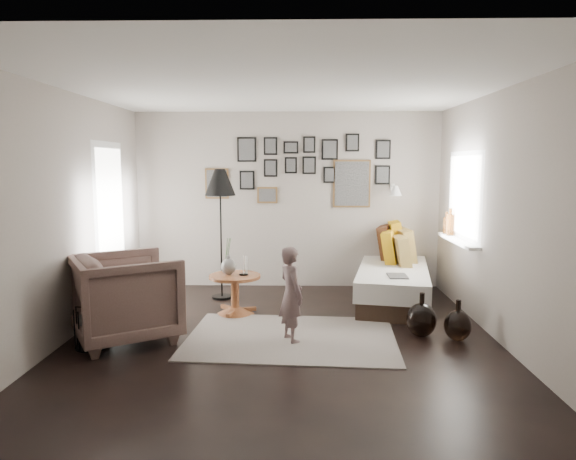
{
  "coord_description": "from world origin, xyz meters",
  "views": [
    {
      "loc": [
        0.18,
        -5.23,
        1.84
      ],
      "look_at": [
        0.05,
        0.5,
        1.1
      ],
      "focal_mm": 32.0,
      "sensor_mm": 36.0,
      "label": 1
    }
  ],
  "objects_px": {
    "pedestal_table": "(235,296)",
    "child": "(291,294)",
    "demijohn_small": "(458,325)",
    "armchair": "(126,297)",
    "daybed": "(392,277)",
    "magazine_basket": "(92,328)",
    "vase": "(228,263)",
    "floor_lamp": "(220,187)",
    "demijohn_large": "(421,320)"
  },
  "relations": [
    {
      "from": "pedestal_table",
      "to": "child",
      "type": "distance_m",
      "value": 1.21
    },
    {
      "from": "demijohn_small",
      "to": "child",
      "type": "xyz_separation_m",
      "value": [
        -1.74,
        -0.05,
        0.34
      ]
    },
    {
      "from": "armchair",
      "to": "demijohn_small",
      "type": "xyz_separation_m",
      "value": [
        3.46,
        0.05,
        -0.29
      ]
    },
    {
      "from": "daybed",
      "to": "demijohn_small",
      "type": "relative_size",
      "value": 5.02
    },
    {
      "from": "magazine_basket",
      "to": "child",
      "type": "bearing_deg",
      "value": 6.32
    },
    {
      "from": "vase",
      "to": "floor_lamp",
      "type": "bearing_deg",
      "value": 104.97
    },
    {
      "from": "armchair",
      "to": "floor_lamp",
      "type": "height_order",
      "value": "floor_lamp"
    },
    {
      "from": "pedestal_table",
      "to": "magazine_basket",
      "type": "distance_m",
      "value": 1.75
    },
    {
      "from": "floor_lamp",
      "to": "demijohn_small",
      "type": "height_order",
      "value": "floor_lamp"
    },
    {
      "from": "demijohn_large",
      "to": "demijohn_small",
      "type": "relative_size",
      "value": 1.1
    },
    {
      "from": "floor_lamp",
      "to": "demijohn_large",
      "type": "distance_m",
      "value": 3.14
    },
    {
      "from": "floor_lamp",
      "to": "vase",
      "type": "bearing_deg",
      "value": -75.03
    },
    {
      "from": "demijohn_small",
      "to": "child",
      "type": "height_order",
      "value": "child"
    },
    {
      "from": "armchair",
      "to": "child",
      "type": "bearing_deg",
      "value": -121.51
    },
    {
      "from": "daybed",
      "to": "armchair",
      "type": "height_order",
      "value": "daybed"
    },
    {
      "from": "magazine_basket",
      "to": "child",
      "type": "xyz_separation_m",
      "value": [
        2.01,
        0.22,
        0.3
      ]
    },
    {
      "from": "pedestal_table",
      "to": "armchair",
      "type": "height_order",
      "value": "armchair"
    },
    {
      "from": "vase",
      "to": "armchair",
      "type": "distance_m",
      "value": 1.35
    },
    {
      "from": "magazine_basket",
      "to": "vase",
      "type": "bearing_deg",
      "value": 44.12
    },
    {
      "from": "demijohn_large",
      "to": "child",
      "type": "relative_size",
      "value": 0.48
    },
    {
      "from": "daybed",
      "to": "magazine_basket",
      "type": "bearing_deg",
      "value": -139.34
    },
    {
      "from": "pedestal_table",
      "to": "vase",
      "type": "xyz_separation_m",
      "value": [
        -0.08,
        0.02,
        0.4
      ]
    },
    {
      "from": "magazine_basket",
      "to": "floor_lamp",
      "type": "bearing_deg",
      "value": 62.17
    },
    {
      "from": "vase",
      "to": "floor_lamp",
      "type": "relative_size",
      "value": 0.25
    },
    {
      "from": "pedestal_table",
      "to": "demijohn_large",
      "type": "distance_m",
      "value": 2.23
    },
    {
      "from": "demijohn_large",
      "to": "magazine_basket",
      "type": "bearing_deg",
      "value": -173.44
    },
    {
      "from": "magazine_basket",
      "to": "demijohn_large",
      "type": "height_order",
      "value": "demijohn_large"
    },
    {
      "from": "pedestal_table",
      "to": "demijohn_large",
      "type": "bearing_deg",
      "value": -20.27
    },
    {
      "from": "pedestal_table",
      "to": "magazine_basket",
      "type": "bearing_deg",
      "value": -138.18
    },
    {
      "from": "pedestal_table",
      "to": "demijohn_small",
      "type": "relative_size",
      "value": 1.44
    },
    {
      "from": "magazine_basket",
      "to": "armchair",
      "type": "bearing_deg",
      "value": 38.24
    },
    {
      "from": "vase",
      "to": "child",
      "type": "distance_m",
      "value": 1.25
    },
    {
      "from": "daybed",
      "to": "demijohn_large",
      "type": "bearing_deg",
      "value": -76.95
    },
    {
      "from": "demijohn_small",
      "to": "magazine_basket",
      "type": "bearing_deg",
      "value": -175.87
    },
    {
      "from": "vase",
      "to": "daybed",
      "type": "distance_m",
      "value": 2.26
    },
    {
      "from": "pedestal_table",
      "to": "vase",
      "type": "distance_m",
      "value": 0.41
    },
    {
      "from": "demijohn_large",
      "to": "demijohn_small",
      "type": "xyz_separation_m",
      "value": [
        0.35,
        -0.12,
        -0.02
      ]
    },
    {
      "from": "floor_lamp",
      "to": "magazine_basket",
      "type": "bearing_deg",
      "value": -117.83
    },
    {
      "from": "daybed",
      "to": "floor_lamp",
      "type": "relative_size",
      "value": 1.23
    },
    {
      "from": "pedestal_table",
      "to": "demijohn_large",
      "type": "relative_size",
      "value": 1.31
    },
    {
      "from": "magazine_basket",
      "to": "child",
      "type": "relative_size",
      "value": 0.41
    },
    {
      "from": "magazine_basket",
      "to": "daybed",
      "type": "bearing_deg",
      "value": 29.49
    },
    {
      "from": "armchair",
      "to": "child",
      "type": "xyz_separation_m",
      "value": [
        1.72,
        -0.0,
        0.04
      ]
    },
    {
      "from": "demijohn_large",
      "to": "vase",
      "type": "bearing_deg",
      "value": 159.96
    },
    {
      "from": "armchair",
      "to": "pedestal_table",
      "type": "bearing_deg",
      "value": -78.7
    },
    {
      "from": "armchair",
      "to": "demijohn_large",
      "type": "distance_m",
      "value": 3.13
    },
    {
      "from": "vase",
      "to": "armchair",
      "type": "relative_size",
      "value": 0.45
    },
    {
      "from": "daybed",
      "to": "child",
      "type": "relative_size",
      "value": 2.18
    },
    {
      "from": "armchair",
      "to": "demijohn_small",
      "type": "height_order",
      "value": "armchair"
    },
    {
      "from": "vase",
      "to": "demijohn_large",
      "type": "height_order",
      "value": "vase"
    }
  ]
}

